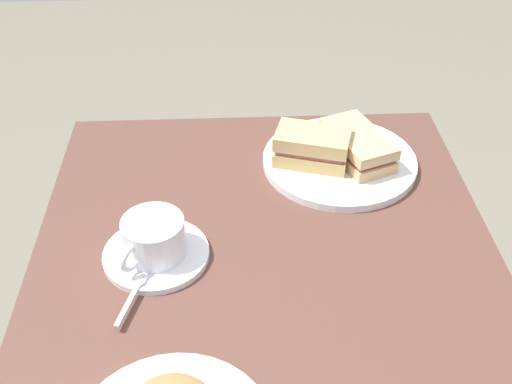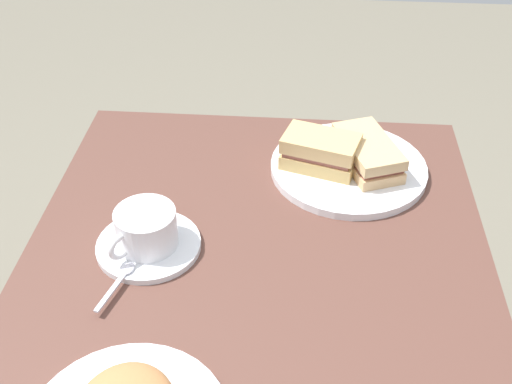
{
  "view_description": "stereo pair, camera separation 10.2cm",
  "coord_description": "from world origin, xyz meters",
  "px_view_note": "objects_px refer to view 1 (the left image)",
  "views": [
    {
      "loc": [
        -0.53,
        0.05,
        1.36
      ],
      "look_at": [
        0.27,
        0.01,
        0.73
      ],
      "focal_mm": 44.56,
      "sensor_mm": 36.0,
      "label": 1
    },
    {
      "loc": [
        -0.53,
        -0.05,
        1.36
      ],
      "look_at": [
        0.27,
        0.01,
        0.73
      ],
      "focal_mm": 44.56,
      "sensor_mm": 36.0,
      "label": 2
    }
  ],
  "objects_px": {
    "coffee_cup": "(153,237)",
    "spoon": "(135,290)",
    "coffee_saucer": "(156,254)",
    "sandwich_front": "(357,145)",
    "sandwich_plate": "(339,161)",
    "sandwich_back": "(312,147)"
  },
  "relations": [
    {
      "from": "coffee_cup",
      "to": "spoon",
      "type": "distance_m",
      "value": 0.08
    },
    {
      "from": "sandwich_front",
      "to": "sandwich_plate",
      "type": "bearing_deg",
      "value": 97.35
    },
    {
      "from": "sandwich_plate",
      "to": "sandwich_back",
      "type": "height_order",
      "value": "sandwich_back"
    },
    {
      "from": "sandwich_plate",
      "to": "spoon",
      "type": "bearing_deg",
      "value": 132.24
    },
    {
      "from": "sandwich_plate",
      "to": "sandwich_front",
      "type": "height_order",
      "value": "sandwich_front"
    },
    {
      "from": "sandwich_front",
      "to": "coffee_saucer",
      "type": "height_order",
      "value": "sandwich_front"
    },
    {
      "from": "coffee_saucer",
      "to": "spoon",
      "type": "bearing_deg",
      "value": 163.89
    },
    {
      "from": "sandwich_back",
      "to": "coffee_cup",
      "type": "xyz_separation_m",
      "value": [
        -0.22,
        0.26,
        -0.0
      ]
    },
    {
      "from": "sandwich_plate",
      "to": "sandwich_front",
      "type": "relative_size",
      "value": 1.66
    },
    {
      "from": "coffee_saucer",
      "to": "sandwich_plate",
      "type": "bearing_deg",
      "value": -54.19
    },
    {
      "from": "sandwich_plate",
      "to": "coffee_cup",
      "type": "bearing_deg",
      "value": 125.89
    },
    {
      "from": "sandwich_plate",
      "to": "spoon",
      "type": "distance_m",
      "value": 0.45
    },
    {
      "from": "sandwich_plate",
      "to": "coffee_saucer",
      "type": "distance_m",
      "value": 0.38
    },
    {
      "from": "sandwich_back",
      "to": "spoon",
      "type": "xyz_separation_m",
      "value": [
        -0.29,
        0.28,
        -0.03
      ]
    },
    {
      "from": "sandwich_back",
      "to": "coffee_cup",
      "type": "bearing_deg",
      "value": 130.07
    },
    {
      "from": "spoon",
      "to": "coffee_saucer",
      "type": "bearing_deg",
      "value": -16.11
    },
    {
      "from": "sandwich_back",
      "to": "coffee_cup",
      "type": "height_order",
      "value": "sandwich_back"
    },
    {
      "from": "coffee_cup",
      "to": "spoon",
      "type": "relative_size",
      "value": 1.11
    },
    {
      "from": "sandwich_plate",
      "to": "sandwich_front",
      "type": "bearing_deg",
      "value": -82.65
    },
    {
      "from": "sandwich_front",
      "to": "sandwich_back",
      "type": "relative_size",
      "value": 1.16
    },
    {
      "from": "coffee_saucer",
      "to": "spoon",
      "type": "xyz_separation_m",
      "value": [
        -0.08,
        0.02,
        0.01
      ]
    },
    {
      "from": "coffee_saucer",
      "to": "sandwich_front",
      "type": "bearing_deg",
      "value": -56.22
    }
  ]
}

